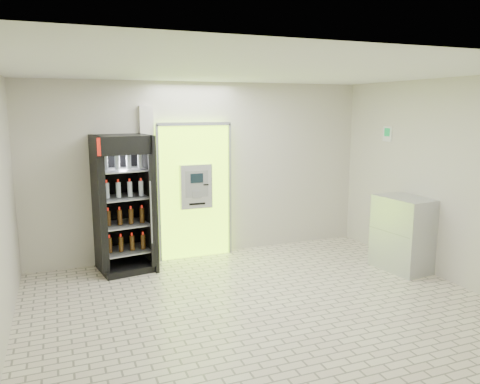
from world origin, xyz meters
TOP-DOWN VIEW (x-y plane):
  - ground at (0.00, 0.00)m, footprint 6.00×6.00m
  - room_shell at (0.00, 0.00)m, footprint 6.00×6.00m
  - atm_assembly at (-0.20, 2.41)m, footprint 1.30×0.24m
  - pillar at (-0.98, 2.45)m, footprint 0.22×0.11m
  - beverage_cooler at (-1.43, 2.14)m, footprint 0.91×0.86m
  - steel_cabinet at (2.70, 0.52)m, footprint 0.69×0.95m
  - exit_sign at (2.99, 1.40)m, footprint 0.02×0.22m

SIDE VIEW (x-z plane):
  - ground at x=0.00m, z-range 0.00..0.00m
  - steel_cabinet at x=2.70m, z-range 0.00..1.18m
  - beverage_cooler at x=-1.43m, z-range -0.04..2.11m
  - atm_assembly at x=-0.20m, z-range 0.01..2.34m
  - pillar at x=-0.98m, z-range 0.00..2.60m
  - room_shell at x=0.00m, z-range -1.16..4.84m
  - exit_sign at x=2.99m, z-range 1.99..2.25m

